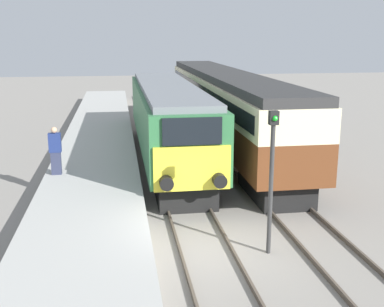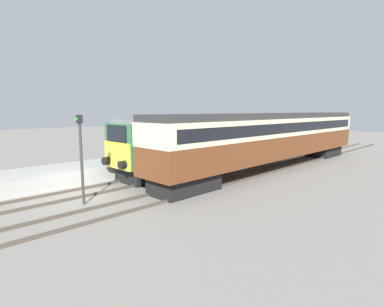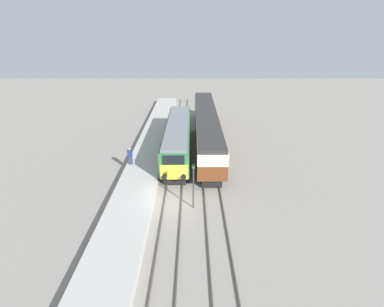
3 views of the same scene
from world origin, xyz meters
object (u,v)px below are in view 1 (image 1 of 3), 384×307
at_px(passenger_carriage, 224,101).
at_px(signal_post, 272,171).
at_px(person_on_platform, 55,151).
at_px(locomotive, 168,119).

bearing_deg(passenger_carriage, signal_post, -97.24).
bearing_deg(person_on_platform, signal_post, -43.62).
height_order(passenger_carriage, person_on_platform, passenger_carriage).
xyz_separation_m(locomotive, passenger_carriage, (3.40, 3.23, 0.35)).
xyz_separation_m(person_on_platform, signal_post, (6.30, -6.01, 0.65)).
distance_m(person_on_platform, signal_post, 8.73).
height_order(locomotive, person_on_platform, locomotive).
height_order(person_on_platform, signal_post, signal_post).
height_order(locomotive, signal_post, signal_post).
distance_m(passenger_carriage, person_on_platform, 10.91).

